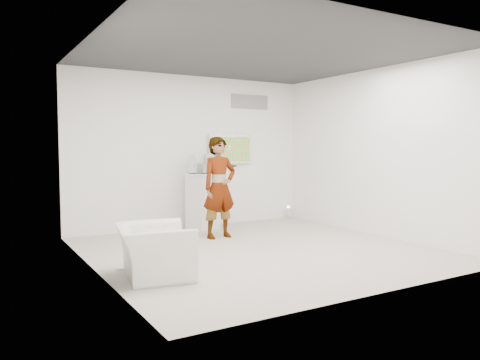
{
  "coord_description": "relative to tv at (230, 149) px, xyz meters",
  "views": [
    {
      "loc": [
        -3.89,
        -6.03,
        1.59
      ],
      "look_at": [
        0.0,
        0.6,
        1.05
      ],
      "focal_mm": 35.0,
      "sensor_mm": 36.0,
      "label": 1
    }
  ],
  "objects": [
    {
      "name": "room",
      "position": [
        -0.85,
        -2.45,
        -0.05
      ],
      "size": [
        5.01,
        5.01,
        3.0
      ],
      "color": "#AFAAA0",
      "rests_on": "ground"
    },
    {
      "name": "tv",
      "position": [
        0.0,
        0.0,
        0.0
      ],
      "size": [
        1.0,
        0.08,
        0.6
      ],
      "primitive_type": "cube",
      "color": "silver",
      "rests_on": "room"
    },
    {
      "name": "logo_decal",
      "position": [
        0.5,
        0.04,
        1.0
      ],
      "size": [
        0.9,
        0.02,
        0.3
      ],
      "primitive_type": "cube",
      "color": "gray",
      "rests_on": "room"
    },
    {
      "name": "person",
      "position": [
        -0.92,
        -1.27,
        -0.66
      ],
      "size": [
        0.68,
        0.48,
        1.78
      ],
      "primitive_type": "imported",
      "rotation": [
        0.0,
        0.0,
        0.08
      ],
      "color": "silver",
      "rests_on": "room"
    },
    {
      "name": "armchair",
      "position": [
        -2.79,
        -3.08,
        -1.23
      ],
      "size": [
        1.02,
        1.13,
        0.64
      ],
      "primitive_type": "imported",
      "rotation": [
        0.0,
        0.0,
        1.39
      ],
      "color": "silver",
      "rests_on": "room"
    },
    {
      "name": "pedestal",
      "position": [
        -0.8,
        -0.33,
        -1.01
      ],
      "size": [
        0.66,
        0.66,
        1.08
      ],
      "primitive_type": "cube",
      "rotation": [
        0.0,
        0.0,
        0.3
      ],
      "color": "white",
      "rests_on": "room"
    },
    {
      "name": "floor_uplight",
      "position": [
        1.43,
        -0.11,
        -1.41
      ],
      "size": [
        0.22,
        0.22,
        0.28
      ],
      "primitive_type": "cylinder",
      "rotation": [
        0.0,
        0.0,
        -0.26
      ],
      "color": "white",
      "rests_on": "room"
    },
    {
      "name": "vitrine",
      "position": [
        -0.8,
        -0.33,
        -0.28
      ],
      "size": [
        0.52,
        0.52,
        0.37
      ],
      "primitive_type": "cube",
      "rotation": [
        0.0,
        0.0,
        0.59
      ],
      "color": "white",
      "rests_on": "pedestal"
    },
    {
      "name": "console",
      "position": [
        -0.8,
        -0.33,
        -0.37
      ],
      "size": [
        0.09,
        0.15,
        0.2
      ],
      "primitive_type": "cube",
      "rotation": [
        0.0,
        0.0,
        0.33
      ],
      "color": "white",
      "rests_on": "pedestal"
    },
    {
      "name": "wii_remote",
      "position": [
        -0.69,
        -1.1,
        0.05
      ],
      "size": [
        0.09,
        0.16,
        0.04
      ],
      "primitive_type": "cube",
      "rotation": [
        0.0,
        0.0,
        0.36
      ],
      "color": "white",
      "rests_on": "person"
    }
  ]
}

